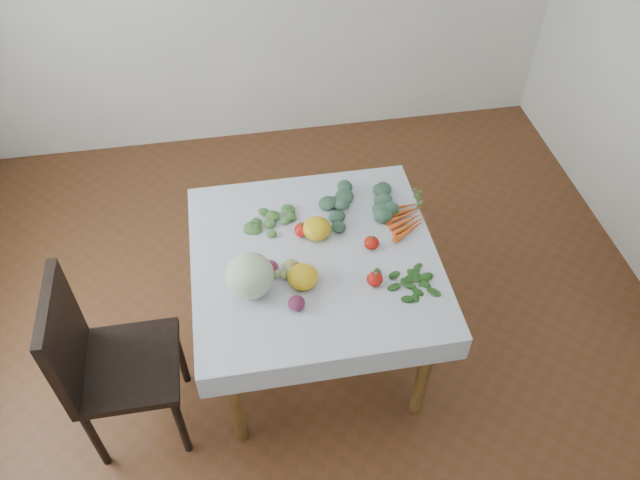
% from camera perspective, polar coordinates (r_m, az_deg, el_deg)
% --- Properties ---
extents(ground, '(4.00, 4.00, 0.00)m').
position_cam_1_polar(ground, '(3.46, -0.42, -9.89)').
color(ground, brown).
extents(table, '(1.00, 1.00, 0.75)m').
position_cam_1_polar(table, '(2.94, -0.49, -2.82)').
color(table, brown).
rests_on(table, ground).
extents(tablecloth, '(1.12, 1.12, 0.01)m').
position_cam_1_polar(tablecloth, '(2.86, -0.50, -1.52)').
color(tablecloth, silver).
rests_on(tablecloth, table).
extents(chair, '(0.45, 0.45, 0.99)m').
position_cam_1_polar(chair, '(2.91, -19.32, -10.18)').
color(chair, black).
rests_on(chair, ground).
extents(cabbage, '(0.25, 0.25, 0.19)m').
position_cam_1_polar(cabbage, '(2.68, -6.44, -3.25)').
color(cabbage, beige).
rests_on(cabbage, tablecloth).
extents(tomato_a, '(0.09, 0.09, 0.07)m').
position_cam_1_polar(tomato_a, '(2.93, -1.64, 0.94)').
color(tomato_a, red).
rests_on(tomato_a, tablecloth).
extents(tomato_b, '(0.07, 0.07, 0.06)m').
position_cam_1_polar(tomato_b, '(2.89, 4.74, -0.26)').
color(tomato_b, red).
rests_on(tomato_b, tablecloth).
extents(tomato_c, '(0.10, 0.10, 0.07)m').
position_cam_1_polar(tomato_c, '(2.76, -1.93, -2.87)').
color(tomato_c, red).
rests_on(tomato_c, tablecloth).
extents(tomato_d, '(0.08, 0.08, 0.06)m').
position_cam_1_polar(tomato_d, '(2.74, 5.03, -3.58)').
color(tomato_d, red).
rests_on(tomato_d, tablecloth).
extents(heirloom_back, '(0.15, 0.15, 0.10)m').
position_cam_1_polar(heirloom_back, '(2.92, -0.29, 1.06)').
color(heirloom_back, yellow).
rests_on(heirloom_back, tablecloth).
extents(heirloom_front, '(0.16, 0.16, 0.10)m').
position_cam_1_polar(heirloom_front, '(2.72, -1.58, -3.37)').
color(heirloom_front, yellow).
rests_on(heirloom_front, tablecloth).
extents(onion_a, '(0.07, 0.07, 0.06)m').
position_cam_1_polar(onion_a, '(2.79, -4.56, -2.51)').
color(onion_a, '#571835').
rests_on(onion_a, tablecloth).
extents(onion_b, '(0.08, 0.08, 0.06)m').
position_cam_1_polar(onion_b, '(2.65, -2.16, -5.79)').
color(onion_b, '#571835').
rests_on(onion_b, tablecloth).
extents(tomatillo_cluster, '(0.15, 0.10, 0.04)m').
position_cam_1_polar(tomatillo_cluster, '(2.78, -2.84, -2.74)').
color(tomatillo_cluster, '#BFCA74').
rests_on(tomatillo_cluster, tablecloth).
extents(carrot_bunch, '(0.21, 0.26, 0.03)m').
position_cam_1_polar(carrot_bunch, '(3.04, 7.98, 1.99)').
color(carrot_bunch, '#D84F18').
rests_on(carrot_bunch, tablecloth).
extents(kale_bunch, '(0.39, 0.31, 0.05)m').
position_cam_1_polar(kale_bunch, '(3.09, 4.23, 3.40)').
color(kale_bunch, '#365945').
rests_on(kale_bunch, tablecloth).
extents(basil_bunch, '(0.28, 0.20, 0.01)m').
position_cam_1_polar(basil_bunch, '(2.77, 7.78, -4.07)').
color(basil_bunch, '#27531A').
rests_on(basil_bunch, tablecloth).
extents(dill_bunch, '(0.22, 0.22, 0.03)m').
position_cam_1_polar(dill_bunch, '(3.01, -4.96, 1.66)').
color(dill_bunch, '#4A813B').
rests_on(dill_bunch, tablecloth).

